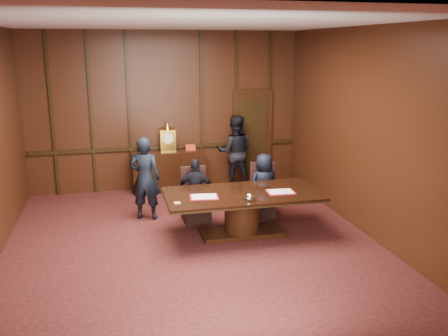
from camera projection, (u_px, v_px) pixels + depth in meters
The scene contains 13 objects.
room at pixel (195, 142), 7.38m from camera, with size 7.00×7.04×3.50m.
sideboard at pixel (169, 169), 10.61m from camera, with size 1.60×0.45×1.54m.
conference_table at pixel (242, 207), 8.08m from camera, with size 2.62×1.32×0.76m.
folder_left at pixel (204, 197), 7.76m from camera, with size 0.50×0.38×0.02m.
folder_right at pixel (281, 192), 8.03m from camera, with size 0.48×0.36×0.02m.
inkstand at pixel (250, 198), 7.58m from camera, with size 0.20×0.14×0.12m.
notepad at pixel (177, 203), 7.47m from camera, with size 0.10×0.07×0.01m, color #F7DC79.
chair_left at pixel (196, 205), 8.81m from camera, with size 0.50×0.50×0.99m.
chair_right at pixel (263, 200), 9.10m from camera, with size 0.58×0.58×0.99m.
signatory_left at pixel (196, 191), 8.66m from camera, with size 0.70×0.29×1.19m, color black.
signatory_right at pixel (264, 185), 8.95m from camera, with size 0.60×0.39×1.22m, color black.
witness_left at pixel (145, 178), 8.78m from camera, with size 0.57×0.38×1.57m, color black.
witness_right at pixel (235, 152), 10.71m from camera, with size 0.81×0.63×1.67m, color black.
Camera 1 is at (-1.18, -7.01, 3.18)m, focal length 38.00 mm.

